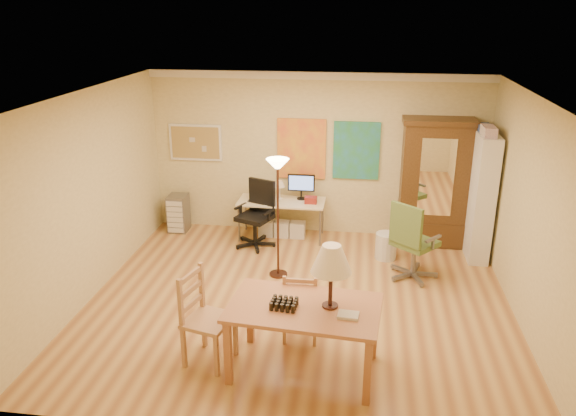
# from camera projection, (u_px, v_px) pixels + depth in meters

# --- Properties ---
(floor) EXTENTS (5.50, 5.50, 0.00)m
(floor) POSITION_uv_depth(u_px,v_px,m) (298.00, 301.00, 7.41)
(floor) COLOR #9C6437
(floor) RESTS_ON ground
(crown_molding) EXTENTS (5.50, 0.08, 0.12)m
(crown_molding) POSITION_uv_depth(u_px,v_px,m) (318.00, 76.00, 8.80)
(crown_molding) COLOR white
(crown_molding) RESTS_ON floor
(corkboard) EXTENTS (0.90, 0.04, 0.62)m
(corkboard) POSITION_uv_depth(u_px,v_px,m) (196.00, 142.00, 9.46)
(corkboard) COLOR tan
(corkboard) RESTS_ON floor
(art_panel_left) EXTENTS (0.80, 0.04, 1.00)m
(art_panel_left) POSITION_uv_depth(u_px,v_px,m) (301.00, 149.00, 9.24)
(art_panel_left) COLOR yellow
(art_panel_left) RESTS_ON floor
(art_panel_right) EXTENTS (0.75, 0.04, 0.95)m
(art_panel_right) POSITION_uv_depth(u_px,v_px,m) (356.00, 151.00, 9.13)
(art_panel_right) COLOR teal
(art_panel_right) RESTS_ON floor
(dining_table) EXTENTS (1.64, 1.07, 1.46)m
(dining_table) POSITION_uv_depth(u_px,v_px,m) (314.00, 294.00, 5.71)
(dining_table) COLOR #965231
(dining_table) RESTS_ON floor
(ladder_chair_back) EXTENTS (0.41, 0.39, 0.87)m
(ladder_chair_back) POSITION_uv_depth(u_px,v_px,m) (301.00, 308.00, 6.46)
(ladder_chair_back) COLOR #A4764B
(ladder_chair_back) RESTS_ON floor
(ladder_chair_left) EXTENTS (0.58, 0.59, 1.06)m
(ladder_chair_left) POSITION_uv_depth(u_px,v_px,m) (206.00, 321.00, 6.04)
(ladder_chair_left) COLOR #A4764B
(ladder_chair_left) RESTS_ON floor
(torchiere_lamp) EXTENTS (0.32, 0.32, 1.74)m
(torchiere_lamp) POSITION_uv_depth(u_px,v_px,m) (278.00, 183.00, 7.66)
(torchiere_lamp) COLOR #3E2218
(torchiere_lamp) RESTS_ON floor
(computer_desk) EXTENTS (1.42, 0.62, 1.08)m
(computer_desk) POSITION_uv_depth(u_px,v_px,m) (283.00, 215.00, 9.34)
(computer_desk) COLOR beige
(computer_desk) RESTS_ON floor
(office_chair_black) EXTENTS (0.66, 0.66, 1.07)m
(office_chair_black) POSITION_uv_depth(u_px,v_px,m) (256.00, 229.00, 9.04)
(office_chair_black) COLOR black
(office_chair_black) RESTS_ON floor
(office_chair_green) EXTENTS (0.74, 0.74, 1.15)m
(office_chair_green) POSITION_uv_depth(u_px,v_px,m) (412.00, 258.00, 7.95)
(office_chair_green) COLOR slate
(office_chair_green) RESTS_ON floor
(drawer_cart) EXTENTS (0.32, 0.38, 0.64)m
(drawer_cart) POSITION_uv_depth(u_px,v_px,m) (178.00, 213.00, 9.64)
(drawer_cart) COLOR slate
(drawer_cart) RESTS_ON floor
(armoire) EXTENTS (1.12, 0.53, 2.05)m
(armoire) POSITION_uv_depth(u_px,v_px,m) (433.00, 191.00, 8.95)
(armoire) COLOR #38240F
(armoire) RESTS_ON floor
(bookshelf) EXTENTS (0.29, 0.77, 1.93)m
(bookshelf) POSITION_uv_depth(u_px,v_px,m) (481.00, 197.00, 8.43)
(bookshelf) COLOR white
(bookshelf) RESTS_ON floor
(wastebin) EXTENTS (0.33, 0.33, 0.41)m
(wastebin) POSITION_uv_depth(u_px,v_px,m) (386.00, 246.00, 8.61)
(wastebin) COLOR silver
(wastebin) RESTS_ON floor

